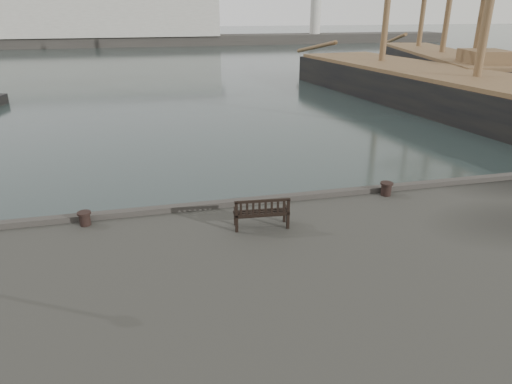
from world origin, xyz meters
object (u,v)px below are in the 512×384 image
bollard_left (85,219)px  tall_ship_main (472,104)px  tall_ship_far (439,71)px  bollard_right (386,189)px  bench (261,218)px

bollard_left → tall_ship_main: bearing=32.4°
bollard_left → tall_ship_far: 49.23m
tall_ship_far → bollard_left: bearing=-121.1°
bollard_right → tall_ship_main: 23.43m
bollard_right → tall_ship_far: bearing=53.3°
tall_ship_main → tall_ship_far: bearing=55.3°
bollard_right → tall_ship_main: bearing=45.5°
bench → bollard_left: bearing=169.9°
bollard_left → tall_ship_main: (26.29, 16.70, -0.97)m
bench → tall_ship_main: tall_ship_main is taller
bench → bollard_right: bench is taller
bollard_left → bollard_right: bearing=0.1°
tall_ship_far → bench: bearing=-115.5°
bench → tall_ship_far: 46.77m
bench → bollard_right: bearing=21.2°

